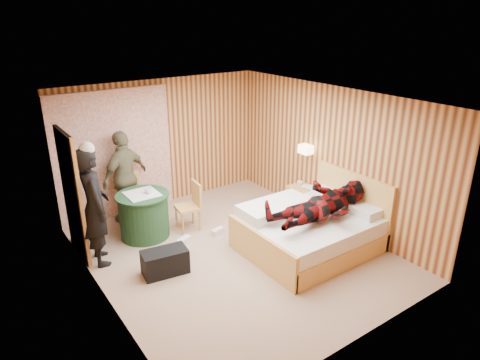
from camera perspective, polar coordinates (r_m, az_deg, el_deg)
floor at (r=7.08m, az=-0.84°, el=-9.58°), size 4.20×5.00×0.01m
ceiling at (r=6.18m, az=-0.97°, el=10.72°), size 4.20×5.00×0.01m
wall_back at (r=8.60m, az=-10.32°, el=4.88°), size 4.20×0.02×2.50m
wall_left at (r=5.72m, az=-18.64°, el=-4.55°), size 0.02×5.00×2.50m
wall_right at (r=7.83m, az=11.95°, el=3.11°), size 0.02×5.00×2.50m
curtain at (r=8.21m, az=-16.41°, el=3.18°), size 2.20×0.08×2.40m
doorway at (r=7.07m, az=-21.52°, el=-1.92°), size 0.06×0.90×2.05m
wall_lamp at (r=7.99m, az=8.77°, el=4.08°), size 0.26×0.24×0.16m
bed at (r=7.16m, az=9.30°, el=-6.53°), size 2.09×1.64×1.13m
nightstand at (r=8.28m, az=8.45°, el=-2.77°), size 0.43×0.58×0.56m
round_table at (r=7.56m, az=-12.69°, el=-4.55°), size 0.90×0.90×0.80m
chair_far at (r=8.12m, az=-14.55°, el=-1.80°), size 0.53×0.53×0.93m
chair_near at (r=7.65m, az=-6.50°, el=-2.96°), size 0.44×0.44×0.88m
duffel_bag at (r=6.57m, az=-9.96°, el=-10.69°), size 0.71×0.45×0.38m
sneaker_left at (r=7.33m, az=-7.50°, el=-8.08°), size 0.29×0.20×0.12m
sneaker_right at (r=7.59m, az=-2.99°, el=-6.87°), size 0.26×0.15×0.11m
woman_standing at (r=6.78m, az=-18.83°, el=-3.40°), size 0.51×0.72×1.86m
man_at_table at (r=8.04m, az=-15.06°, el=0.39°), size 1.09×0.79×1.72m
man_on_bed at (r=6.75m, az=11.15°, el=-2.15°), size 0.86×0.67×1.77m
book_lower at (r=8.13m, az=8.79°, el=-1.08°), size 0.25×0.27×0.02m
book_upper at (r=8.13m, az=8.80°, el=-0.95°), size 0.27×0.28×0.02m
cup_nightstand at (r=8.24m, az=7.95°, el=-0.46°), size 0.13×0.13×0.09m
cup_table at (r=7.37m, az=-12.10°, el=-1.39°), size 0.15×0.15×0.10m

